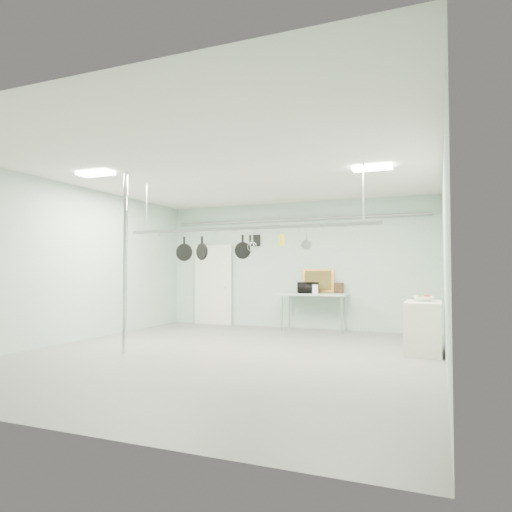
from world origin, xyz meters
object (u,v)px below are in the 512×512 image
at_px(side_cabinet, 423,327).
at_px(fruit_bowl, 424,299).
at_px(pot_rack, 245,227).
at_px(coffee_canister, 315,289).
at_px(skillet_mid, 202,248).
at_px(microwave, 308,288).
at_px(chrome_pole, 125,262).
at_px(prep_table, 314,296).
at_px(skillet_left, 184,248).
at_px(skillet_right, 243,246).

xyz_separation_m(side_cabinet, fruit_bowl, (0.01, 0.10, 0.49)).
distance_m(pot_rack, fruit_bowl, 3.44).
height_order(coffee_canister, skillet_mid, skillet_mid).
xyz_separation_m(microwave, coffee_canister, (0.20, -0.06, -0.03)).
bearing_deg(microwave, skillet_mid, 47.14).
bearing_deg(skillet_mid, chrome_pole, -115.61).
height_order(chrome_pole, fruit_bowl, chrome_pole).
bearing_deg(pot_rack, skillet_mid, 180.00).
distance_m(chrome_pole, skillet_mid, 1.40).
height_order(coffee_canister, fruit_bowl, coffee_canister).
distance_m(side_cabinet, coffee_canister, 3.29).
relative_size(prep_table, microwave, 3.34).
xyz_separation_m(pot_rack, fruit_bowl, (2.96, 1.20, -1.29)).
bearing_deg(chrome_pole, skillet_left, 53.84).
relative_size(skillet_mid, skillet_right, 1.11).
distance_m(chrome_pole, pot_rack, 2.19).
xyz_separation_m(chrome_pole, skillet_left, (0.66, 0.90, 0.27)).
distance_m(chrome_pole, side_cabinet, 5.37).
xyz_separation_m(coffee_canister, fruit_bowl, (2.50, -1.98, -0.07)).
distance_m(pot_rack, skillet_left, 1.29).
height_order(pot_rack, fruit_bowl, pot_rack).
height_order(side_cabinet, fruit_bowl, fruit_bowl).
distance_m(prep_table, fruit_bowl, 3.31).
distance_m(coffee_canister, skillet_mid, 3.55).
xyz_separation_m(side_cabinet, skillet_right, (-2.99, -1.10, 1.43)).
bearing_deg(pot_rack, fruit_bowl, 22.12).
bearing_deg(side_cabinet, skillet_left, -165.30).
relative_size(prep_table, pot_rack, 0.33).
relative_size(side_cabinet, pot_rack, 0.25).
relative_size(chrome_pole, microwave, 6.69).
height_order(pot_rack, microwave, pot_rack).
xyz_separation_m(side_cabinet, skillet_left, (-4.19, -1.10, 1.42)).
xyz_separation_m(coffee_canister, skillet_right, (-0.49, -3.18, 0.87)).
bearing_deg(chrome_pole, skillet_right, 25.78).
xyz_separation_m(pot_rack, skillet_right, (-0.04, 0.00, -0.35)).
height_order(coffee_canister, skillet_left, skillet_left).
height_order(prep_table, coffee_canister, coffee_canister).
bearing_deg(skillet_left, coffee_canister, 56.50).
bearing_deg(skillet_left, pot_rack, -5.37).
bearing_deg(skillet_mid, skillet_right, 23.46).
bearing_deg(fruit_bowl, side_cabinet, -92.85).
distance_m(microwave, coffee_canister, 0.21).
bearing_deg(skillet_left, microwave, 59.78).
bearing_deg(fruit_bowl, chrome_pole, -156.60).
xyz_separation_m(fruit_bowl, skillet_mid, (-3.82, -1.20, 0.91)).
height_order(pot_rack, skillet_right, pot_rack).
xyz_separation_m(microwave, fruit_bowl, (2.69, -2.04, -0.09)).
xyz_separation_m(prep_table, pot_rack, (-0.40, -3.30, 1.40)).
xyz_separation_m(prep_table, coffee_canister, (0.06, -0.12, 0.18)).
xyz_separation_m(side_cabinet, microwave, (-2.69, 2.15, 0.59)).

